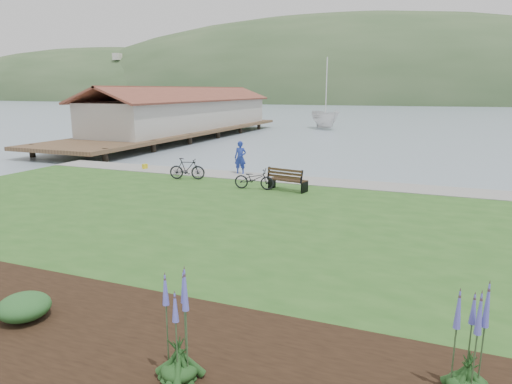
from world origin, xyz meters
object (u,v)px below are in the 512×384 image
(bicycle_a, at_px, (254,179))
(sailboat, at_px, (325,129))
(park_bench, at_px, (287,179))
(person, at_px, (240,155))

(bicycle_a, distance_m, sailboat, 40.27)
(park_bench, height_order, person, person)
(bicycle_a, xyz_separation_m, sailboat, (-6.06, 39.80, -0.91))
(person, relative_size, bicycle_a, 1.12)
(bicycle_a, bearing_deg, person, 26.71)
(bicycle_a, relative_size, sailboat, 0.07)
(park_bench, xyz_separation_m, person, (-3.84, 3.26, 0.54))
(bicycle_a, bearing_deg, park_bench, -88.39)
(person, bearing_deg, sailboat, 88.34)
(sailboat, bearing_deg, park_bench, -115.42)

